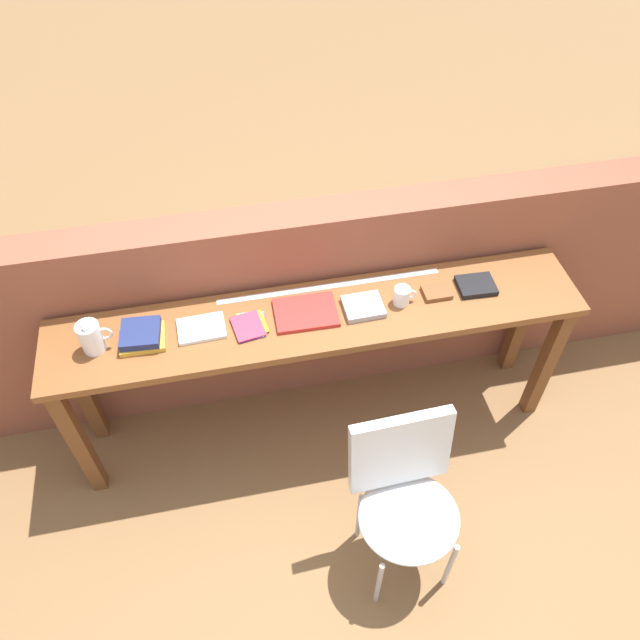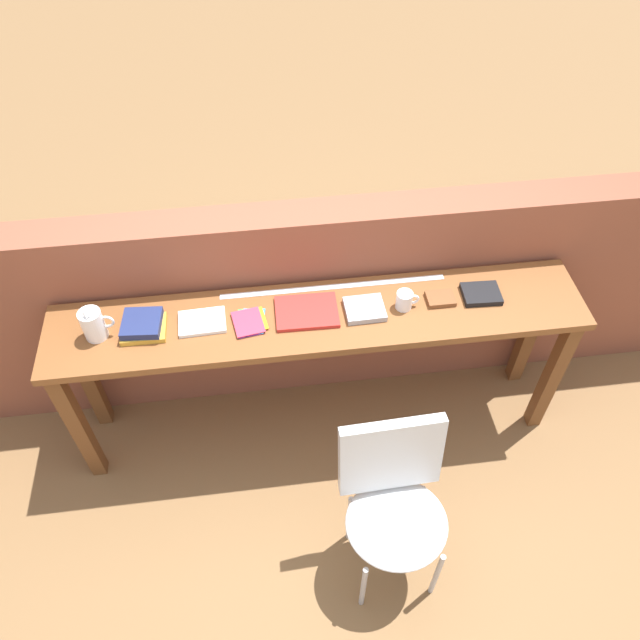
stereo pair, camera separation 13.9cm
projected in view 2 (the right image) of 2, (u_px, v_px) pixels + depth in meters
ground_plane at (326, 467)px, 3.33m from camera, size 40.00×40.00×0.00m
brick_wall_back at (311, 302)px, 3.30m from camera, size 6.00×0.20×1.21m
sideboard at (319, 335)px, 2.97m from camera, size 2.50×0.44×0.88m
chair_white_moulded at (394, 500)px, 2.64m from camera, size 0.45×0.47×0.89m
pitcher_white at (93, 324)px, 2.73m from camera, size 0.14×0.10×0.18m
book_stack_leftmost at (143, 326)px, 2.78m from camera, size 0.20×0.18×0.06m
magazine_cycling at (202, 322)px, 2.83m from camera, size 0.22×0.16×0.02m
pamphlet_pile_colourful at (250, 322)px, 2.83m from camera, size 0.17×0.19×0.01m
book_open_centre at (307, 312)px, 2.87m from camera, size 0.29×0.22×0.02m
book_grey_hardcover at (365, 309)px, 2.87m from camera, size 0.18×0.16×0.03m
mug at (405, 300)px, 2.87m from camera, size 0.11×0.08×0.09m
leather_journal_brown at (440, 299)px, 2.92m from camera, size 0.13×0.10×0.02m
book_repair_rightmost at (481, 294)px, 2.94m from camera, size 0.18×0.15×0.03m
ruler_metal_back_edge at (333, 287)px, 2.99m from camera, size 1.08×0.03×0.00m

